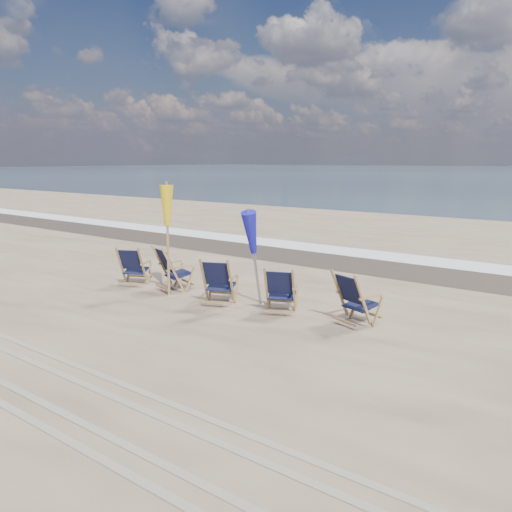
# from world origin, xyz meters

# --- Properties ---
(surf_foam) EXTENTS (200.00, 1.40, 0.01)m
(surf_foam) POSITION_xyz_m (0.00, 8.30, 0.00)
(surf_foam) COLOR silver
(surf_foam) RESTS_ON ground
(wet_sand_strip) EXTENTS (200.00, 2.60, 0.00)m
(wet_sand_strip) POSITION_xyz_m (0.00, 6.80, 0.00)
(wet_sand_strip) COLOR #42362A
(wet_sand_strip) RESTS_ON ground
(tire_tracks) EXTENTS (80.00, 1.30, 0.01)m
(tire_tracks) POSITION_xyz_m (0.00, -2.80, 0.01)
(tire_tracks) COLOR gray
(tire_tracks) RESTS_ON ground
(beach_chair_0) EXTENTS (0.84, 0.88, 0.95)m
(beach_chair_0) POSITION_xyz_m (-2.63, 1.39, 0.48)
(beach_chair_0) COLOR black
(beach_chair_0) RESTS_ON ground
(beach_chair_1) EXTENTS (0.88, 0.93, 1.04)m
(beach_chair_1) POSITION_xyz_m (-1.62, 1.35, 0.52)
(beach_chair_1) COLOR black
(beach_chair_1) RESTS_ON ground
(beach_chair_2) EXTENTS (0.87, 0.91, 1.00)m
(beach_chair_2) POSITION_xyz_m (-0.00, 1.36, 0.50)
(beach_chair_2) COLOR black
(beach_chair_2) RESTS_ON ground
(beach_chair_3) EXTENTS (0.81, 0.85, 0.93)m
(beach_chair_3) POSITION_xyz_m (1.30, 1.62, 0.47)
(beach_chair_3) COLOR black
(beach_chair_3) RESTS_ON ground
(beach_chair_4) EXTENTS (0.84, 0.88, 0.99)m
(beach_chair_4) POSITION_xyz_m (2.68, 1.61, 0.50)
(beach_chair_4) COLOR black
(beach_chair_4) RESTS_ON ground
(umbrella_yellow) EXTENTS (0.30, 0.30, 2.34)m
(umbrella_yellow) POSITION_xyz_m (-1.66, 1.28, 1.81)
(umbrella_yellow) COLOR olive
(umbrella_yellow) RESTS_ON ground
(umbrella_blue) EXTENTS (0.30, 0.30, 1.97)m
(umbrella_blue) POSITION_xyz_m (0.34, 1.71, 1.46)
(umbrella_blue) COLOR #A5A5AD
(umbrella_blue) RESTS_ON ground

